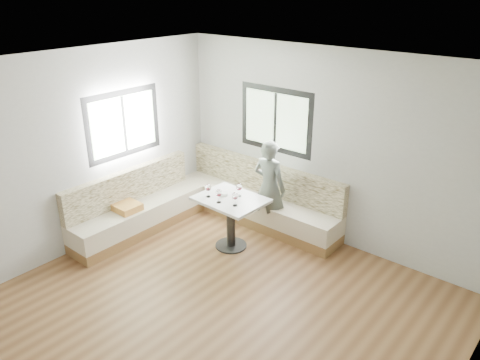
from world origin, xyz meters
name	(u,v)px	position (x,y,z in m)	size (l,w,h in m)	color
room	(204,204)	(-0.08, 0.08, 1.41)	(5.01, 5.01, 2.81)	brown
banquette	(205,205)	(-1.59, 1.63, 0.33)	(2.90, 2.80, 0.95)	olive
table	(231,211)	(-0.84, 1.38, 0.58)	(0.96, 0.76, 0.77)	black
person	(269,187)	(-0.69, 2.09, 0.74)	(0.54, 0.35, 1.48)	#555D54
olive_ramekin	(224,194)	(-0.97, 1.39, 0.80)	(0.11, 0.11, 0.04)	white
wine_glass_a	(208,188)	(-1.12, 1.22, 0.91)	(0.09, 0.09, 0.20)	white
wine_glass_b	(219,193)	(-0.88, 1.17, 0.91)	(0.09, 0.09, 0.20)	white
wine_glass_c	(235,196)	(-0.64, 1.24, 0.91)	(0.09, 0.09, 0.20)	white
wine_glass_d	(239,187)	(-0.80, 1.51, 0.91)	(0.09, 0.09, 0.20)	white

